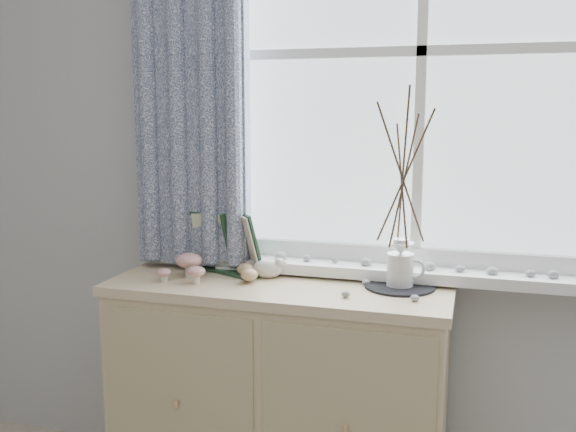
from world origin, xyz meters
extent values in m
cube|color=#B3B3B1|center=(0.00, 2.00, 1.30)|extent=(4.00, 0.04, 2.60)
cube|color=silver|center=(0.30, 2.00, 1.65)|extent=(1.30, 0.01, 1.40)
cube|color=white|center=(0.30, 1.92, 0.88)|extent=(1.45, 0.16, 0.04)
cube|color=#0A173B|center=(-0.52, 1.87, 1.68)|extent=(0.44, 0.06, 1.61)
cube|color=beige|center=(-0.15, 1.75, 0.41)|extent=(1.17, 0.43, 0.81)
cube|color=beige|center=(-0.15, 1.75, 0.83)|extent=(1.20, 0.45, 0.03)
cube|color=tan|center=(-0.44, 1.53, 0.41)|extent=(0.55, 0.01, 0.75)
cylinder|color=beige|center=(-0.49, 1.74, 0.88)|extent=(0.03, 0.03, 0.06)
ellipsoid|color=#9A1504|center=(-0.49, 1.74, 0.91)|extent=(0.10, 0.10, 0.05)
cylinder|color=beige|center=(-0.43, 1.67, 0.87)|extent=(0.03, 0.03, 0.04)
ellipsoid|color=#9A1504|center=(-0.43, 1.67, 0.89)|extent=(0.07, 0.07, 0.04)
cylinder|color=beige|center=(-0.55, 1.66, 0.87)|extent=(0.02, 0.02, 0.03)
ellipsoid|color=#9A1504|center=(-0.55, 1.66, 0.88)|extent=(0.05, 0.05, 0.03)
ellipsoid|color=tan|center=(-0.25, 1.73, 0.88)|extent=(0.06, 0.05, 0.07)
ellipsoid|color=tan|center=(-0.29, 1.80, 0.88)|extent=(0.06, 0.05, 0.07)
cylinder|color=black|center=(0.26, 1.82, 0.85)|extent=(0.24, 0.24, 0.01)
cylinder|color=silver|center=(0.26, 1.82, 0.91)|extent=(0.11, 0.11, 0.11)
cone|color=silver|center=(0.26, 1.82, 0.99)|extent=(0.09, 0.09, 0.04)
cylinder|color=silver|center=(0.26, 1.82, 1.01)|extent=(0.06, 0.06, 0.03)
torus|color=silver|center=(0.32, 1.82, 0.92)|extent=(0.07, 0.03, 0.07)
ellipsoid|color=#9C9C9F|center=(0.11, 1.65, 0.86)|extent=(0.03, 0.03, 0.02)
ellipsoid|color=#9C9C9F|center=(0.15, 1.81, 0.86)|extent=(0.03, 0.03, 0.02)
ellipsoid|color=#9C9C9F|center=(0.33, 1.67, 0.86)|extent=(0.03, 0.03, 0.02)
camera|label=1|loc=(0.50, -0.32, 1.45)|focal=40.00mm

